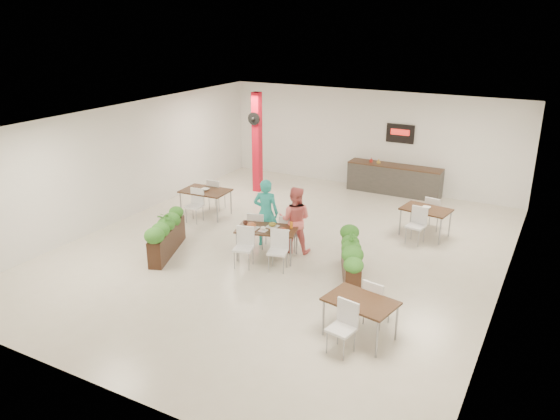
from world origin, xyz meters
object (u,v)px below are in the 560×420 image
Objects in this scene: main_table at (267,233)px; side_table_b at (426,213)px; side_table_a at (206,194)px; service_counter at (394,179)px; diner_woman at (295,220)px; planter_left at (167,233)px; red_column at (257,142)px; planter_right at (351,258)px; side_table_c at (360,306)px; diner_man at (266,213)px.

side_table_b is (2.94, 3.15, -0.01)m from main_table.
service_counter is at bearing 44.40° from side_table_a.
diner_woman is 0.86× the size of planter_left.
red_column reaches higher than service_counter.
planter_left is (-2.65, -1.57, -0.30)m from diner_woman.
planter_right is 5.46m from side_table_a.
service_counter reaches higher than side_table_b.
service_counter is 1.58× the size of planter_left.
planter_left is 1.16× the size of side_table_a.
diner_woman is 1.94m from planter_right.
side_table_b is at bearing 10.14° from side_table_a.
side_table_a is at bearing 160.49° from planter_right.
planter_left is at bearing -133.57° from side_table_b.
red_column reaches higher than side_table_c.
diner_man reaches higher than main_table.
red_column reaches higher than planter_left.
side_table_b is at bearing -12.23° from red_column.
side_table_b is (3.33, 2.49, -0.23)m from diner_man.
planter_right reaches higher than side_table_c.
service_counter is 7.93m from planter_left.
red_column is 6.85m from planter_right.
diner_man reaches higher than diner_woman.
red_column is 5.46m from planter_left.
service_counter is at bearing -112.79° from diner_woman.
diner_woman is (0.80, 0.00, -0.04)m from diner_man.
service_counter is at bearing 79.74° from main_table.
diner_woman is 3.56m from side_table_a.
side_table_a is at bearing -92.66° from red_column.
planter_right is 1.14× the size of side_table_a.
red_column is 5.35m from main_table.
planter_right is at bearing -80.85° from service_counter.
planter_right is (2.16, -0.11, -0.13)m from main_table.
planter_left is (0.62, -5.31, -1.12)m from red_column.
planter_right is (1.03, -6.38, 0.01)m from service_counter.
diner_woman reaches higher than planter_right.
planter_left reaches higher than side_table_a.
red_column is at bearing 143.30° from side_table_c.
red_column is 1.95× the size of side_table_a.
side_table_a is (-0.12, -2.69, -1.00)m from red_column.
planter_right reaches higher than main_table.
red_column is 4.56m from diner_man.
planter_left is at bearing -83.36° from red_column.
side_table_c is (2.74, -2.83, -0.19)m from diner_woman.
diner_woman is at bearing -97.38° from service_counter.
side_table_c is (3.54, -2.83, -0.23)m from diner_man.
service_counter is 5.67m from diner_woman.
planter_left is 1.14× the size of side_table_b.
main_table is 1.15× the size of diner_woman.
main_table is 1.13× the size of side_table_c.
planter_left is 6.58m from side_table_b.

